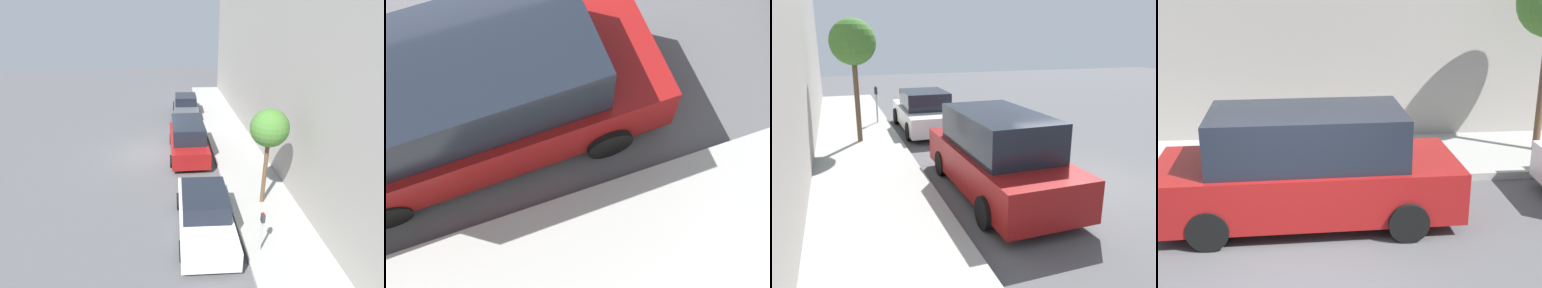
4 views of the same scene
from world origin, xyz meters
The scene contains 2 objects.
sidewalk centered at (4.86, 0.00, 0.07)m, with size 2.72×32.00×0.15m.
parked_minivan_second centered at (2.10, -0.17, 0.92)m, with size 2.02×4.93×1.90m.
Camera 4 is at (-6.12, -0.11, 4.06)m, focal length 50.00 mm.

